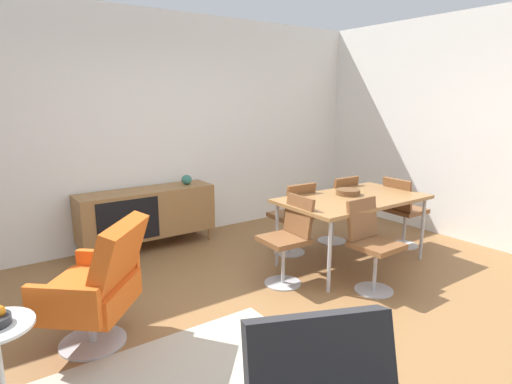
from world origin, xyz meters
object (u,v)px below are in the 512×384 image
wooden_bowl_on_table (348,192)px  dining_chair_back_right (337,206)px  vase_cobalt (187,180)px  dining_chair_far_end (403,209)px  lounge_chair_red (97,285)px  dining_table (353,201)px  dining_chair_near_window (289,237)px  dining_chair_back_left (293,215)px  dining_chair_front_left (371,242)px  sideboard (147,213)px

wooden_bowl_on_table → dining_chair_back_right: bearing=55.5°
vase_cobalt → dining_chair_far_end: size_ratio=0.15×
vase_cobalt → lounge_chair_red: (-1.60, -1.78, -0.31)m
lounge_chair_red → dining_table: bearing=0.8°
dining_chair_near_window → lounge_chair_red: size_ratio=0.90×
vase_cobalt → dining_chair_back_left: (0.74, -1.18, -0.31)m
dining_chair_front_left → dining_chair_back_left: size_ratio=1.00×
dining_table → dining_chair_far_end: dining_chair_far_end is taller
dining_chair_front_left → dining_chair_near_window: (-0.54, 0.56, 0.00)m
dining_chair_back_right → sideboard: bearing=149.2°
sideboard → dining_chair_far_end: dining_chair_far_end is taller
dining_chair_back_left → vase_cobalt: bearing=122.1°
dining_chair_near_window → wooden_bowl_on_table: bearing=7.2°
vase_cobalt → sideboard: bearing=-179.8°
wooden_bowl_on_table → dining_chair_front_left: bearing=-120.5°
vase_cobalt → wooden_bowl_on_table: (1.14, -1.63, -0.01)m
dining_chair_far_end → dining_chair_front_left: bearing=-155.7°
sideboard → wooden_bowl_on_table: 2.36m
vase_cobalt → dining_chair_near_window: size_ratio=0.15×
vase_cobalt → dining_chair_far_end: (1.99, -1.74, -0.31)m
lounge_chair_red → dining_chair_back_right: bearing=11.1°
dining_table → dining_chair_far_end: (0.89, 0.00, -0.23)m
wooden_bowl_on_table → dining_chair_back_left: dining_chair_back_left is taller
sideboard → dining_chair_near_window: bearing=-66.9°
dining_table → dining_chair_front_left: 0.70m
dining_chair_front_left → vase_cobalt: bearing=107.9°
sideboard → dining_chair_front_left: (1.28, -2.30, 0.03)m
sideboard → lounge_chair_red: size_ratio=1.69×
dining_table → dining_chair_back_left: dining_chair_back_left is taller
dining_table → dining_chair_back_right: 0.70m
vase_cobalt → dining_chair_near_window: dining_chair_near_window is taller
dining_chair_near_window → sideboard: bearing=113.1°
dining_chair_back_left → dining_chair_front_left: bearing=-89.9°
sideboard → dining_chair_near_window: (0.74, -1.74, 0.03)m
dining_table → dining_chair_back_left: size_ratio=1.87×
dining_chair_front_left → dining_chair_back_left: 1.12m
dining_chair_back_right → lounge_chair_red: 3.10m
dining_chair_back_right → dining_chair_front_left: same height
wooden_bowl_on_table → lounge_chair_red: bearing=-176.8°
dining_chair_far_end → dining_chair_back_left: same height
dining_chair_front_left → lounge_chair_red: 2.40m
dining_table → dining_chair_back_right: (0.35, 0.56, -0.23)m
dining_chair_front_left → dining_chair_back_left: bearing=90.1°
dining_table → dining_chair_near_window: 0.92m
sideboard → dining_chair_back_right: 2.31m
sideboard → dining_chair_near_window: 1.90m
dining_table → dining_chair_near_window: size_ratio=1.87×
dining_chair_far_end → dining_chair_back_left: 1.36m
dining_chair_near_window → dining_chair_back_left: size_ratio=1.00×
dining_chair_near_window → dining_table: bearing=0.2°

